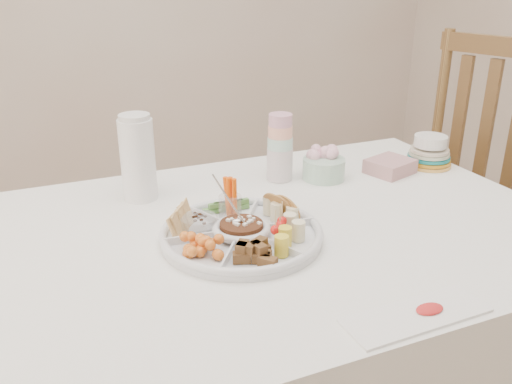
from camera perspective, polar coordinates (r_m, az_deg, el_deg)
name	(u,v)px	position (r m, az deg, el deg)	size (l,w,h in m)	color
dining_table	(266,350)	(1.56, 1.02, -16.34)	(1.52, 1.02, 0.76)	white
chair	(449,201)	(2.08, 19.63, -0.93)	(0.48, 0.48, 1.15)	brown
party_tray	(241,232)	(1.28, -1.54, -4.19)	(0.38, 0.38, 0.04)	white
bean_dip	(241,229)	(1.28, -1.55, -3.89)	(0.10, 0.10, 0.04)	#4F291E
tortillas	(277,207)	(1.36, 2.23, -1.56)	(0.11, 0.11, 0.06)	#AD7A42
carrot_cucumber	(227,195)	(1.38, -3.08, -0.33)	(0.11, 0.11, 0.10)	#FC5A08
pita_raisins	(189,218)	(1.31, -7.11, -2.78)	(0.12, 0.12, 0.07)	#E7B771
cherries	(200,246)	(1.20, -5.87, -5.67)	(0.11, 0.11, 0.04)	orange
granola_chunks	(258,252)	(1.17, 0.26, -6.34)	(0.10, 0.10, 0.04)	#3D2918
banana_tomato	(296,223)	(1.24, 4.28, -3.26)	(0.10, 0.10, 0.08)	#F0CF73
cup_stack	(280,146)	(1.62, 2.54, 4.91)	(0.08, 0.08, 0.22)	#A7CAA2
thermos	(138,157)	(1.51, -12.36, 3.65)	(0.09, 0.09, 0.25)	white
flower_bowl	(324,164)	(1.66, 7.17, 2.97)	(0.13, 0.13, 0.10)	#B6C8C0
napkin_stack	(390,166)	(1.75, 13.93, 2.64)	(0.13, 0.11, 0.04)	tan
plate_stack	(429,152)	(1.85, 17.77, 4.05)	(0.15, 0.15, 0.09)	yellow
placemat	(416,315)	(1.07, 16.51, -12.35)	(0.29, 0.10, 0.01)	white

